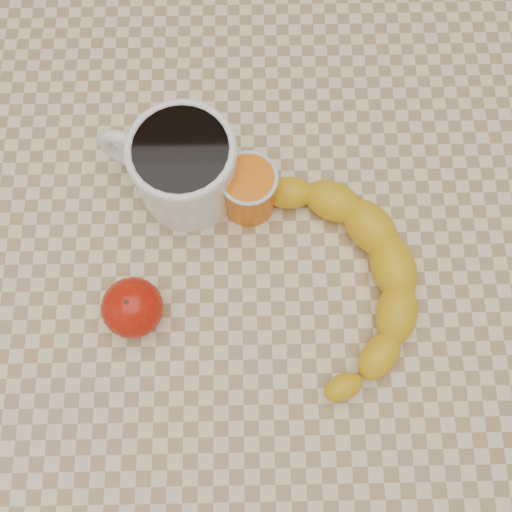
{
  "coord_description": "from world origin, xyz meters",
  "views": [
    {
      "loc": [
        -0.0,
        -0.18,
        1.39
      ],
      "look_at": [
        0.0,
        0.0,
        0.77
      ],
      "focal_mm": 40.0,
      "sensor_mm": 36.0,
      "label": 1
    }
  ],
  "objects_px": {
    "orange_juice_glass": "(249,190)",
    "apple": "(133,308)",
    "table": "(256,279)",
    "coffee_mug": "(182,165)",
    "banana": "(334,277)"
  },
  "relations": [
    {
      "from": "orange_juice_glass",
      "to": "coffee_mug",
      "type": "bearing_deg",
      "value": 161.67
    },
    {
      "from": "orange_juice_glass",
      "to": "apple",
      "type": "xyz_separation_m",
      "value": [
        -0.13,
        -0.13,
        -0.01
      ]
    },
    {
      "from": "table",
      "to": "orange_juice_glass",
      "type": "distance_m",
      "value": 0.14
    },
    {
      "from": "table",
      "to": "banana",
      "type": "bearing_deg",
      "value": -17.43
    },
    {
      "from": "table",
      "to": "banana",
      "type": "distance_m",
      "value": 0.14
    },
    {
      "from": "table",
      "to": "orange_juice_glass",
      "type": "relative_size",
      "value": 10.48
    },
    {
      "from": "table",
      "to": "apple",
      "type": "distance_m",
      "value": 0.19
    },
    {
      "from": "table",
      "to": "apple",
      "type": "xyz_separation_m",
      "value": [
        -0.14,
        -0.06,
        0.12
      ]
    },
    {
      "from": "table",
      "to": "apple",
      "type": "bearing_deg",
      "value": -156.24
    },
    {
      "from": "orange_juice_glass",
      "to": "banana",
      "type": "height_order",
      "value": "orange_juice_glass"
    },
    {
      "from": "table",
      "to": "coffee_mug",
      "type": "relative_size",
      "value": 4.46
    },
    {
      "from": "orange_juice_glass",
      "to": "apple",
      "type": "distance_m",
      "value": 0.18
    },
    {
      "from": "table",
      "to": "coffee_mug",
      "type": "bearing_deg",
      "value": 129.95
    },
    {
      "from": "orange_juice_glass",
      "to": "apple",
      "type": "relative_size",
      "value": 0.96
    },
    {
      "from": "apple",
      "to": "coffee_mug",
      "type": "bearing_deg",
      "value": 71.0
    }
  ]
}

